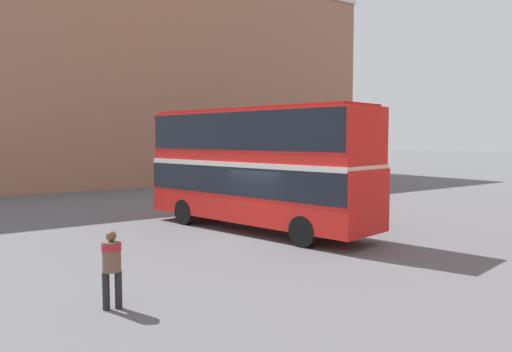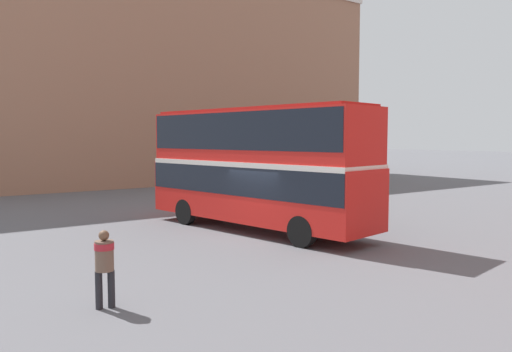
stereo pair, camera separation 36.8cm
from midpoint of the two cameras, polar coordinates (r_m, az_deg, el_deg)
ground_plane at (r=18.75m, az=1.55°, el=-6.99°), size 240.00×240.00×0.00m
building_row_left at (r=44.70m, az=-11.76°, el=10.67°), size 12.11×39.40×17.33m
double_decker_bus at (r=19.81m, az=0.53°, el=1.73°), size 10.65×4.32×4.85m
pedestrian_foreground at (r=11.34m, az=-16.03°, el=-9.29°), size 0.52×0.52×1.71m
parked_car_kerb_far at (r=36.05m, az=6.19°, el=-0.25°), size 4.79×2.47×1.60m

